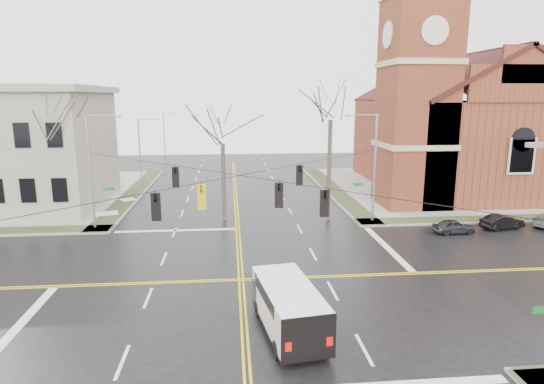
{
  "coord_description": "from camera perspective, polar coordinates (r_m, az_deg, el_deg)",
  "views": [
    {
      "loc": [
        -0.5,
        -25.02,
        10.49
      ],
      "look_at": [
        2.38,
        6.0,
        3.95
      ],
      "focal_mm": 30.0,
      "sensor_mm": 36.0,
      "label": 1
    }
  ],
  "objects": [
    {
      "name": "ground",
      "position": [
        27.14,
        -3.91,
        -10.92
      ],
      "size": [
        120.0,
        120.0,
        0.0
      ],
      "primitive_type": "plane",
      "color": "black",
      "rests_on": "ground"
    },
    {
      "name": "span_wires",
      "position": [
        25.39,
        -4.1,
        2.1
      ],
      "size": [
        23.02,
        23.02,
        0.03
      ],
      "color": "black",
      "rests_on": "ground"
    },
    {
      "name": "cargo_van",
      "position": [
        21.21,
        1.95,
        -13.81
      ],
      "size": [
        3.07,
        6.07,
        2.21
      ],
      "rotation": [
        0.0,
        0.0,
        0.15
      ],
      "color": "white",
      "rests_on": "ground"
    },
    {
      "name": "tree_nw_near",
      "position": [
        38.91,
        -6.22,
        6.69
      ],
      "size": [
        4.0,
        4.0,
        9.69
      ],
      "color": "#3B3125",
      "rests_on": "ground"
    },
    {
      "name": "signal_pole_ne",
      "position": [
        38.78,
        12.52,
        3.36
      ],
      "size": [
        2.75,
        0.22,
        9.0
      ],
      "color": "gray",
      "rests_on": "ground"
    },
    {
      "name": "parked_car_a",
      "position": [
        38.37,
        21.85,
        -4.03
      ],
      "size": [
        3.3,
        1.43,
        1.11
      ],
      "primitive_type": "imported",
      "rotation": [
        0.0,
        0.0,
        1.61
      ],
      "color": "black",
      "rests_on": "ground"
    },
    {
      "name": "signal_pole_nw",
      "position": [
        38.49,
        -21.59,
        2.74
      ],
      "size": [
        2.75,
        0.22,
        9.0
      ],
      "color": "gray",
      "rests_on": "ground"
    },
    {
      "name": "parked_car_b",
      "position": [
        41.26,
        26.91,
        -3.35
      ],
      "size": [
        3.74,
        1.97,
        1.17
      ],
      "primitive_type": "imported",
      "rotation": [
        0.0,
        0.0,
        1.78
      ],
      "color": "black",
      "rests_on": "ground"
    },
    {
      "name": "streetlight_north_b",
      "position": [
        73.97,
        -13.27,
        6.87
      ],
      "size": [
        2.3,
        0.2,
        8.0
      ],
      "color": "gray",
      "rests_on": "ground"
    },
    {
      "name": "sidewalks",
      "position": [
        27.11,
        -3.91,
        -10.77
      ],
      "size": [
        80.0,
        80.0,
        0.17
      ],
      "color": "gray",
      "rests_on": "ground"
    },
    {
      "name": "church",
      "position": [
        55.88,
        21.86,
        8.91
      ],
      "size": [
        24.28,
        27.48,
        27.5
      ],
      "color": "brown",
      "rests_on": "ground"
    },
    {
      "name": "tree_ne",
      "position": [
        38.95,
        7.38,
        9.82
      ],
      "size": [
        4.0,
        4.0,
        12.7
      ],
      "color": "#3B3125",
      "rests_on": "ground"
    },
    {
      "name": "traffic_signals",
      "position": [
        24.88,
        -4.04,
        0.13
      ],
      "size": [
        8.21,
        8.26,
        1.3
      ],
      "color": "black",
      "rests_on": "ground"
    },
    {
      "name": "road_markings",
      "position": [
        27.13,
        -3.91,
        -10.91
      ],
      "size": [
        100.0,
        100.0,
        0.01
      ],
      "color": "gold",
      "rests_on": "ground"
    },
    {
      "name": "tree_nw_far",
      "position": [
        40.77,
        -25.46,
        6.98
      ],
      "size": [
        4.0,
        4.0,
        10.81
      ],
      "color": "#3B3125",
      "rests_on": "ground"
    },
    {
      "name": "streetlight_north_a",
      "position": [
        54.32,
        -16.1,
        5.02
      ],
      "size": [
        2.3,
        0.2,
        8.0
      ],
      "color": "gray",
      "rests_on": "ground"
    },
    {
      "name": "civic_building_a",
      "position": [
        50.14,
        -30.76,
        4.48
      ],
      "size": [
        18.0,
        14.0,
        11.0
      ],
      "primitive_type": "cube",
      "color": "gray",
      "rests_on": "ground"
    }
  ]
}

